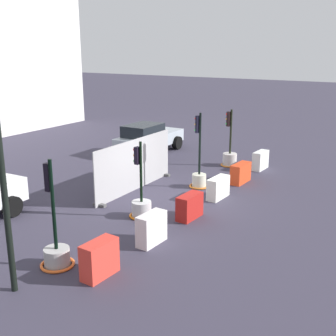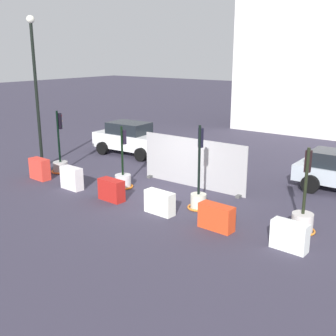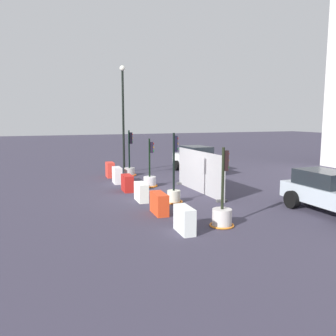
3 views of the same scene
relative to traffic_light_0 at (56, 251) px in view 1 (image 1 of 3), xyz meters
name	(u,v)px [view 1 (image 1 of 3)]	position (x,y,z in m)	size (l,w,h in m)	color
ground_plane	(174,201)	(5.77, -0.09, -0.41)	(120.00, 120.00, 0.00)	#373344
traffic_light_0	(56,251)	(0.00, 0.00, 0.00)	(0.88, 0.88, 2.85)	#ABA8A7
traffic_light_1	(141,205)	(3.88, 0.05, -0.01)	(0.83, 0.83, 2.55)	silver
traffic_light_2	(199,176)	(7.67, -0.14, 0.06)	(0.79, 0.79, 3.00)	beige
traffic_light_3	(230,157)	(11.32, 0.12, 0.03)	(0.84, 0.84, 2.67)	beige
construction_barrier_0	(100,259)	(0.18, -1.28, 0.04)	(1.00, 0.50, 0.92)	red
construction_barrier_1	(151,229)	(2.36, -1.36, 0.04)	(1.01, 0.47, 0.91)	silver
construction_barrier_2	(190,206)	(4.60, -1.38, -0.01)	(1.06, 0.50, 0.81)	#AE1D18
construction_barrier_3	(218,188)	(6.86, -1.35, -0.01)	(1.12, 0.47, 0.80)	white
construction_barrier_4	(241,173)	(9.10, -1.33, -0.01)	(1.16, 0.50, 0.81)	red
construction_barrier_5	(260,160)	(11.47, -1.34, 0.01)	(1.05, 0.45, 0.84)	white
car_silver_hatchback	(148,138)	(11.47, 4.83, 0.39)	(4.40, 2.03, 1.59)	#A9B4BE
site_fence_panel	(135,166)	(6.10, 1.86, 0.56)	(4.87, 0.50, 2.02)	#A2A1A3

